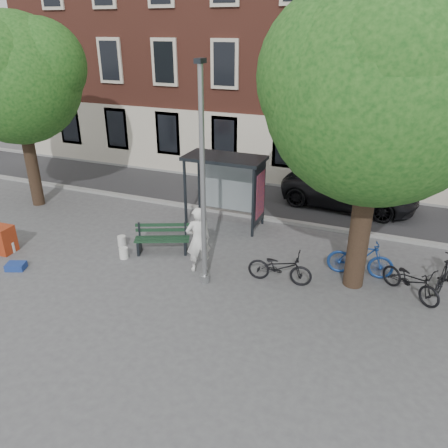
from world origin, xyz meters
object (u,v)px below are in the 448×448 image
painter (198,240)px  bike_d (447,273)px  lamppost (203,192)px  bike_a (280,267)px  bench (162,240)px  bike_c (411,280)px  bike_b (360,259)px  bus_shelter (236,176)px  red_stand (0,239)px  car_dark (350,189)px

painter → bike_d: size_ratio=1.22×
lamppost → bike_a: (2.00, 0.82, -2.30)m
lamppost → bench: size_ratio=3.32×
bike_c → bike_a: bearing=138.0°
bike_c → bike_b: bearing=104.8°
bike_a → bike_b: size_ratio=0.98×
bus_shelter → red_stand: bearing=-142.6°
bus_shelter → bench: bearing=-116.9°
bike_b → car_dark: car_dark is taller
bike_b → bike_c: bearing=-116.7°
painter → bike_b: (4.55, 1.47, -0.45)m
painter → bike_d: bearing=154.1°
lamppost → red_stand: lamppost is taller
lamppost → bike_d: lamppost is taller
painter → bike_b: 4.80m
bus_shelter → car_dark: 5.22m
bench → red_stand: bench is taller
lamppost → bike_a: 3.15m
painter → car_dark: 7.88m
bike_c → car_dark: (-2.45, 6.16, 0.26)m
bus_shelter → red_stand: 8.19m
bike_a → bike_d: bearing=-76.5°
painter → bike_a: 2.53m
lamppost → car_dark: bearing=68.2°
lamppost → painter: size_ratio=2.99×
car_dark → red_stand: size_ratio=5.96×
bench → bike_b: 6.22m
painter → bike_c: (5.96, 0.88, -0.54)m
bike_c → bike_d: bearing=-12.6°
bike_a → lamppost: bearing=107.9°
painter → bike_c: painter is taller
painter → bike_c: bearing=149.0°
red_stand → painter: bearing=11.8°
bike_b → red_stand: bike_b is taller
bike_d → bench: bearing=27.3°
bus_shelter → bike_d: (7.03, -1.86, -1.41)m
lamppost → bike_c: lamppost is taller
bus_shelter → car_dark: size_ratio=0.53×
bike_a → car_dark: 6.90m
bike_b → bus_shelter: bearing=62.3°
bus_shelter → bike_c: bearing=-23.3°
bike_a → bike_c: size_ratio=1.01×
bike_d → bus_shelter: bearing=5.6°
lamppost → bike_b: (4.09, 2.06, -2.21)m
bike_b → bike_d: 2.34m
bus_shelter → red_stand: (-6.40, -4.89, -1.47)m
bike_b → bike_a: bearing=116.5°
bus_shelter → bike_c: size_ratio=1.55×
lamppost → painter: 1.91m
bench → bike_d: 8.56m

